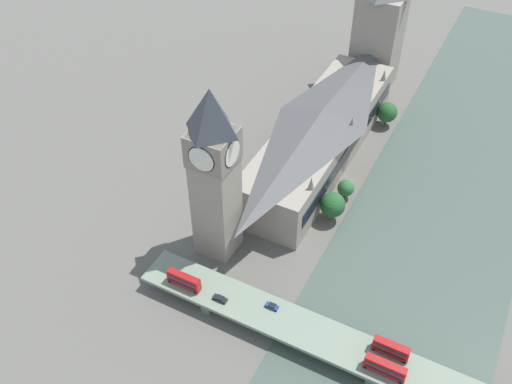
{
  "coord_description": "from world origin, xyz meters",
  "views": [
    {
      "loc": [
        -45.35,
        166.43,
        148.26
      ],
      "look_at": [
        20.64,
        39.32,
        16.9
      ],
      "focal_mm": 40.0,
      "sensor_mm": 36.0,
      "label": 1
    }
  ],
  "objects_px": {
    "double_decker_bus_mid": "(391,348)",
    "car_southbound_tail": "(220,299)",
    "road_bridge": "(378,362)",
    "double_decker_bus_lead": "(184,280)",
    "victoria_tower": "(379,31)",
    "parliament_hall": "(321,134)",
    "double_decker_bus_rear": "(385,367)",
    "clock_tower": "(214,171)",
    "car_southbound_lead": "(272,306)"
  },
  "relations": [
    {
      "from": "car_southbound_lead",
      "to": "double_decker_bus_rear",
      "type": "bearing_deg",
      "value": 171.8
    },
    {
      "from": "parliament_hall",
      "to": "car_southbound_tail",
      "type": "bearing_deg",
      "value": 91.61
    },
    {
      "from": "double_decker_bus_lead",
      "to": "car_southbound_tail",
      "type": "xyz_separation_m",
      "value": [
        -12.74,
        -0.33,
        -2.08
      ]
    },
    {
      "from": "double_decker_bus_lead",
      "to": "car_southbound_lead",
      "type": "distance_m",
      "value": 28.67
    },
    {
      "from": "double_decker_bus_rear",
      "to": "double_decker_bus_mid",
      "type": "bearing_deg",
      "value": -86.62
    },
    {
      "from": "double_decker_bus_rear",
      "to": "clock_tower",
      "type": "bearing_deg",
      "value": -19.76
    },
    {
      "from": "clock_tower",
      "to": "double_decker_bus_mid",
      "type": "xyz_separation_m",
      "value": [
        -66.11,
        17.42,
        -26.13
      ]
    },
    {
      "from": "clock_tower",
      "to": "double_decker_bus_rear",
      "type": "relative_size",
      "value": 5.39
    },
    {
      "from": "parliament_hall",
      "to": "double_decker_bus_mid",
      "type": "distance_m",
      "value": 95.99
    },
    {
      "from": "victoria_tower",
      "to": "car_southbound_tail",
      "type": "xyz_separation_m",
      "value": [
        -2.45,
        150.3,
        -20.49
      ]
    },
    {
      "from": "clock_tower",
      "to": "double_decker_bus_mid",
      "type": "bearing_deg",
      "value": 165.24
    },
    {
      "from": "road_bridge",
      "to": "car_southbound_tail",
      "type": "distance_m",
      "value": 49.93
    },
    {
      "from": "parliament_hall",
      "to": "road_bridge",
      "type": "bearing_deg",
      "value": 122.32
    },
    {
      "from": "double_decker_bus_mid",
      "to": "car_southbound_lead",
      "type": "relative_size",
      "value": 2.58
    },
    {
      "from": "clock_tower",
      "to": "road_bridge",
      "type": "height_order",
      "value": "clock_tower"
    },
    {
      "from": "parliament_hall",
      "to": "double_decker_bus_rear",
      "type": "distance_m",
      "value": 101.58
    },
    {
      "from": "car_southbound_tail",
      "to": "double_decker_bus_mid",
      "type": "bearing_deg",
      "value": -173.45
    },
    {
      "from": "double_decker_bus_rear",
      "to": "car_southbound_lead",
      "type": "bearing_deg",
      "value": -8.2
    },
    {
      "from": "clock_tower",
      "to": "parliament_hall",
      "type": "bearing_deg",
      "value": -100.81
    },
    {
      "from": "double_decker_bus_mid",
      "to": "car_southbound_tail",
      "type": "distance_m",
      "value": 52.33
    },
    {
      "from": "double_decker_bus_lead",
      "to": "car_southbound_tail",
      "type": "distance_m",
      "value": 12.91
    },
    {
      "from": "victoria_tower",
      "to": "car_southbound_lead",
      "type": "height_order",
      "value": "victoria_tower"
    },
    {
      "from": "car_southbound_lead",
      "to": "car_southbound_tail",
      "type": "relative_size",
      "value": 0.9
    },
    {
      "from": "victoria_tower",
      "to": "car_southbound_lead",
      "type": "distance_m",
      "value": 147.98
    },
    {
      "from": "parliament_hall",
      "to": "double_decker_bus_rear",
      "type": "relative_size",
      "value": 8.67
    },
    {
      "from": "parliament_hall",
      "to": "car_southbound_tail",
      "type": "relative_size",
      "value": 22.49
    },
    {
      "from": "double_decker_bus_rear",
      "to": "car_southbound_lead",
      "type": "xyz_separation_m",
      "value": [
        36.95,
        -5.33,
        -1.98
      ]
    },
    {
      "from": "parliament_hall",
      "to": "car_southbound_lead",
      "type": "xyz_separation_m",
      "value": [
        -17.77,
        80.17,
        -5.58
      ]
    },
    {
      "from": "parliament_hall",
      "to": "double_decker_bus_mid",
      "type": "xyz_separation_m",
      "value": [
        -54.34,
        79.04,
        -3.64
      ]
    },
    {
      "from": "double_decker_bus_lead",
      "to": "parliament_hall",
      "type": "bearing_deg",
      "value": -96.92
    },
    {
      "from": "double_decker_bus_lead",
      "to": "double_decker_bus_mid",
      "type": "xyz_separation_m",
      "value": [
        -64.69,
        -6.29,
        -0.14
      ]
    },
    {
      "from": "clock_tower",
      "to": "double_decker_bus_lead",
      "type": "xyz_separation_m",
      "value": [
        -1.41,
        23.71,
        -26.0
      ]
    },
    {
      "from": "victoria_tower",
      "to": "double_decker_bus_rear",
      "type": "height_order",
      "value": "victoria_tower"
    },
    {
      "from": "clock_tower",
      "to": "double_decker_bus_rear",
      "type": "height_order",
      "value": "clock_tower"
    },
    {
      "from": "road_bridge",
      "to": "double_decker_bus_rear",
      "type": "relative_size",
      "value": 12.93
    },
    {
      "from": "victoria_tower",
      "to": "double_decker_bus_mid",
      "type": "distance_m",
      "value": 155.36
    },
    {
      "from": "road_bridge",
      "to": "double_decker_bus_mid",
      "type": "xyz_separation_m",
      "value": [
        -2.12,
        -3.5,
        3.67
      ]
    },
    {
      "from": "parliament_hall",
      "to": "victoria_tower",
      "type": "relative_size",
      "value": 1.79
    },
    {
      "from": "victoria_tower",
      "to": "double_decker_bus_lead",
      "type": "bearing_deg",
      "value": 86.09
    },
    {
      "from": "parliament_hall",
      "to": "double_decker_bus_rear",
      "type": "bearing_deg",
      "value": 122.62
    },
    {
      "from": "parliament_hall",
      "to": "clock_tower",
      "type": "xyz_separation_m",
      "value": [
        11.77,
        61.62,
        22.49
      ]
    },
    {
      "from": "parliament_hall",
      "to": "clock_tower",
      "type": "relative_size",
      "value": 1.61
    },
    {
      "from": "victoria_tower",
      "to": "parliament_hall",
      "type": "bearing_deg",
      "value": 90.05
    },
    {
      "from": "parliament_hall",
      "to": "double_decker_bus_mid",
      "type": "relative_size",
      "value": 9.71
    },
    {
      "from": "victoria_tower",
      "to": "double_decker_bus_rear",
      "type": "relative_size",
      "value": 4.85
    },
    {
      "from": "clock_tower",
      "to": "double_decker_bus_lead",
      "type": "relative_size",
      "value": 5.63
    },
    {
      "from": "double_decker_bus_mid",
      "to": "victoria_tower",
      "type": "bearing_deg",
      "value": -69.35
    },
    {
      "from": "clock_tower",
      "to": "road_bridge",
      "type": "distance_m",
      "value": 73.63
    },
    {
      "from": "parliament_hall",
      "to": "double_decker_bus_lead",
      "type": "height_order",
      "value": "parliament_hall"
    },
    {
      "from": "double_decker_bus_rear",
      "to": "car_southbound_tail",
      "type": "height_order",
      "value": "double_decker_bus_rear"
    }
  ]
}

